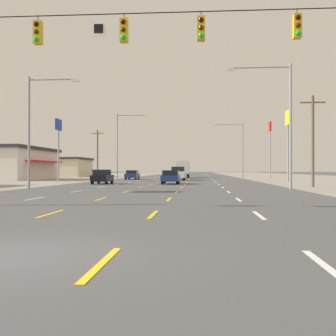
% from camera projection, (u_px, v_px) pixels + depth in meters
% --- Properties ---
extents(ground_plane, '(572.00, 572.00, 0.00)m').
position_uv_depth(ground_plane, '(180.00, 179.00, 73.29)').
color(ground_plane, '#4C4C4F').
extents(lot_apron_left, '(28.00, 440.00, 0.01)m').
position_uv_depth(lot_apron_left, '(39.00, 179.00, 75.12)').
color(lot_apron_left, gray).
rests_on(lot_apron_left, ground).
extents(lot_apron_right, '(28.00, 440.00, 0.01)m').
position_uv_depth(lot_apron_right, '(329.00, 179.00, 71.46)').
color(lot_apron_right, gray).
rests_on(lot_apron_right, ground).
extents(lane_markings, '(10.64, 227.60, 0.01)m').
position_uv_depth(lane_markings, '(187.00, 176.00, 111.68)').
color(lane_markings, white).
rests_on(lane_markings, ground).
extents(signal_span_wire, '(26.19, 0.53, 8.54)m').
position_uv_depth(signal_span_wire, '(116.00, 77.00, 16.88)').
color(signal_span_wire, brown).
rests_on(signal_span_wire, ground).
extents(hatchback_far_left_nearest, '(1.72, 3.90, 1.54)m').
position_uv_depth(hatchback_far_left_nearest, '(102.00, 177.00, 45.80)').
color(hatchback_far_left_nearest, black).
rests_on(hatchback_far_left_nearest, ground).
extents(sedan_center_turn_near, '(1.80, 4.50, 1.46)m').
position_uv_depth(sedan_center_turn_near, '(171.00, 177.00, 45.67)').
color(sedan_center_turn_near, navy).
rests_on(sedan_center_turn_near, ground).
extents(suv_center_turn_mid, '(1.98, 4.90, 1.98)m').
position_uv_depth(suv_center_turn_mid, '(178.00, 173.00, 62.26)').
color(suv_center_turn_mid, white).
rests_on(suv_center_turn_mid, ground).
extents(sedan_far_left_midfar, '(1.80, 4.50, 1.46)m').
position_uv_depth(sedan_far_left_midfar, '(132.00, 175.00, 67.18)').
color(sedan_far_left_midfar, navy).
rests_on(sedan_far_left_midfar, ground).
extents(suv_center_turn_far, '(1.98, 4.90, 1.98)m').
position_uv_depth(suv_center_turn_far, '(179.00, 173.00, 72.66)').
color(suv_center_turn_far, black).
rests_on(suv_center_turn_far, ground).
extents(box_truck_center_turn_farther, '(2.40, 7.20, 3.23)m').
position_uv_depth(box_truck_center_turn_farther, '(183.00, 168.00, 84.79)').
color(box_truck_center_turn_farther, silver).
rests_on(box_truck_center_turn_farther, ground).
extents(storefront_left_row_1, '(10.40, 18.07, 5.03)m').
position_uv_depth(storefront_left_row_1, '(14.00, 163.00, 66.80)').
color(storefront_left_row_1, silver).
rests_on(storefront_left_row_1, ground).
extents(storefront_left_row_2, '(8.65, 12.99, 4.24)m').
position_uv_depth(storefront_left_row_2, '(68.00, 167.00, 96.17)').
color(storefront_left_row_2, beige).
rests_on(storefront_left_row_2, ground).
extents(pole_sign_left_row_1, '(0.24, 2.03, 8.13)m').
position_uv_depth(pole_sign_left_row_1, '(59.00, 135.00, 55.84)').
color(pole_sign_left_row_1, gray).
rests_on(pole_sign_left_row_1, ground).
extents(pole_sign_right_row_1, '(0.24, 2.53, 8.92)m').
position_uv_depth(pole_sign_right_row_1, '(288.00, 126.00, 53.32)').
color(pole_sign_right_row_1, gray).
rests_on(pole_sign_right_row_1, ground).
extents(pole_sign_right_row_2, '(0.24, 1.74, 9.69)m').
position_uv_depth(pole_sign_right_row_2, '(270.00, 137.00, 72.72)').
color(pole_sign_right_row_2, gray).
rests_on(pole_sign_right_row_2, ground).
extents(streetlight_left_row_0, '(4.08, 0.26, 8.87)m').
position_uv_depth(streetlight_left_row_0, '(34.00, 123.00, 33.81)').
color(streetlight_left_row_0, gray).
rests_on(streetlight_left_row_0, ground).
extents(streetlight_right_row_0, '(4.87, 0.26, 9.53)m').
position_uv_depth(streetlight_right_row_0, '(283.00, 115.00, 32.38)').
color(streetlight_right_row_0, gray).
rests_on(streetlight_right_row_0, ground).
extents(streetlight_left_row_1, '(5.14, 0.26, 10.66)m').
position_uv_depth(streetlight_left_row_1, '(120.00, 141.00, 69.86)').
color(streetlight_left_row_1, gray).
rests_on(streetlight_left_row_1, ground).
extents(streetlight_right_row_1, '(4.75, 0.26, 9.01)m').
position_uv_depth(streetlight_right_row_1, '(239.00, 146.00, 68.44)').
color(streetlight_right_row_1, gray).
rests_on(streetlight_right_row_1, ground).
extents(utility_pole_right_row_0, '(2.20, 0.26, 8.04)m').
position_uv_depth(utility_pole_right_row_0, '(313.00, 139.00, 37.72)').
color(utility_pole_right_row_0, brown).
rests_on(utility_pole_right_row_0, ground).
extents(utility_pole_left_row_1, '(2.20, 0.26, 8.80)m').
position_uv_depth(utility_pole_left_row_1, '(97.00, 153.00, 78.42)').
color(utility_pole_left_row_1, brown).
rests_on(utility_pole_left_row_1, ground).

